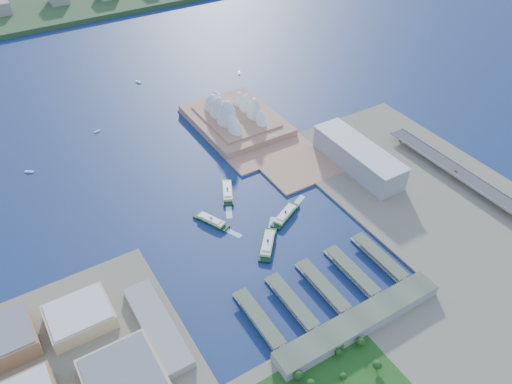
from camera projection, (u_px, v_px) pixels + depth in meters
ground at (275, 252)px, 604.10m from camera, size 3000.00×3000.00×0.00m
east_land at (446, 206)px, 666.94m from camera, size 240.00×500.00×3.00m
peninsula at (243, 128)px, 817.51m from camera, size 135.00×220.00×3.00m
far_shore at (61, 7)px, 1245.03m from camera, size 2200.00×260.00×12.00m
opera_house at (236, 107)px, 810.25m from camera, size 134.00×180.00×58.00m
toaster_building at (358, 157)px, 722.25m from camera, size 45.00×155.00×35.00m
expressway at (483, 191)px, 679.81m from camera, size 26.00×340.00×11.85m
ferry_wharves at (323, 286)px, 557.44m from camera, size 184.00×90.00×9.30m
terminal_building at (359, 322)px, 515.60m from camera, size 200.00×28.00×12.00m
ferry_a at (211, 220)px, 642.03m from camera, size 32.86×51.50×9.59m
ferry_b at (227, 191)px, 687.10m from camera, size 37.12×56.06×10.50m
ferry_c at (268, 243)px, 608.87m from camera, size 49.07×53.34×10.94m
ferry_d at (285, 214)px, 649.96m from camera, size 55.45×37.62×10.42m
boat_a at (29, 171)px, 727.21m from camera, size 12.64×10.08×2.52m
boat_b at (97, 131)px, 811.22m from camera, size 9.69×5.24×2.48m
boat_c at (239, 72)px, 974.15m from camera, size 9.16×13.57×2.97m
boat_e at (138, 82)px, 943.90m from camera, size 8.24×12.97×3.04m
car_c at (456, 171)px, 704.99m from camera, size 1.81×4.45×1.29m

